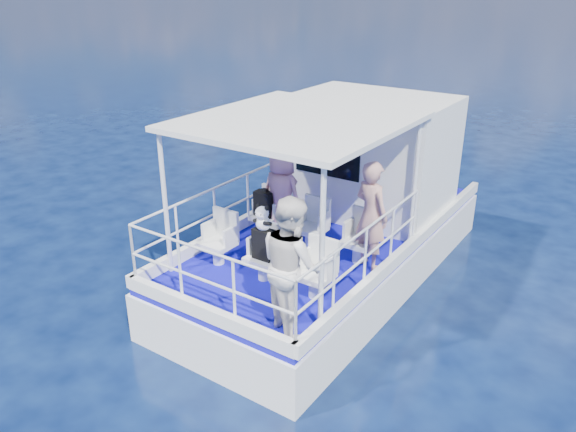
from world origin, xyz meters
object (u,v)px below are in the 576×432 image
at_px(passenger_port_fwd, 281,194).
at_px(panda, 263,218).
at_px(backpack_center, 264,244).
at_px(passenger_stbd_aft, 291,265).

xyz_separation_m(passenger_port_fwd, panda, (0.70, -1.46, 0.25)).
height_order(backpack_center, panda, panda).
relative_size(backpack_center, panda, 1.22).
xyz_separation_m(passenger_port_fwd, backpack_center, (0.69, -1.45, -0.18)).
distance_m(passenger_port_fwd, panda, 1.64).
bearing_deg(panda, backpack_center, 121.01).
bearing_deg(backpack_center, passenger_stbd_aft, -37.03).
distance_m(passenger_port_fwd, backpack_center, 1.61).
bearing_deg(passenger_port_fwd, backpack_center, 118.25).
bearing_deg(backpack_center, passenger_port_fwd, 115.59).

